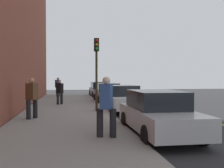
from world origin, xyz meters
name	(u,v)px	position (x,y,z in m)	size (l,w,h in m)	color
ground_plane	(124,112)	(0.00, 0.00, 0.00)	(56.00, 56.00, 0.00)	#28282B
sidewalk	(66,111)	(0.00, -3.30, 0.07)	(28.00, 4.60, 0.15)	gray
lane_stripe_centre	(177,110)	(0.00, 3.20, 0.00)	(28.00, 0.14, 0.01)	gold
snow_bank_curb	(103,103)	(-3.86, -0.70, 0.11)	(6.45, 0.56, 0.22)	white
parked_car_charcoal	(100,90)	(-11.44, -0.08, 0.76)	(4.70, 1.95, 1.51)	black
parked_car_maroon	(108,93)	(-5.52, -0.16, 0.76)	(4.43, 1.94, 1.51)	black
parked_car_white	(122,98)	(-0.18, -0.07, 0.76)	(4.38, 2.00, 1.51)	black
parked_car_silver	(158,113)	(6.40, -0.13, 0.76)	(4.72, 1.91, 1.51)	black
pedestrian_black_coat	(60,91)	(-3.39, -3.75, 1.02)	(0.50, 0.51, 1.63)	black
pedestrian_brown_coat	(32,97)	(2.91, -4.75, 1.11)	(0.55, 0.57, 1.80)	black
pedestrian_blue_coat	(106,105)	(7.07, -2.00, 1.14)	(0.57, 0.59, 1.85)	black
pedestrian_navy_coat	(58,86)	(-11.00, -4.16, 1.12)	(0.56, 0.58, 1.82)	black
traffic_light_pole	(97,61)	(0.62, -1.65, 2.84)	(0.35, 0.26, 3.94)	#2D2D19
rolling_suitcase	(58,93)	(-11.43, -4.22, 0.47)	(0.34, 0.22, 0.99)	black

